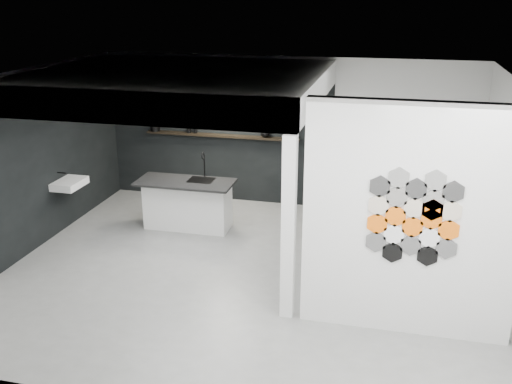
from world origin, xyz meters
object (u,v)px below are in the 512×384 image
(bottle_dark, at_px, (196,129))
(kitchen_island, at_px, (188,203))
(wall_basin, at_px, (69,184))
(utensil_cup, at_px, (189,130))
(glass_bowl, at_px, (291,136))
(stockpot, at_px, (155,127))
(glass_vase, at_px, (291,135))
(kettle, at_px, (265,133))
(partition_panel, at_px, (410,223))

(bottle_dark, bearing_deg, kitchen_island, -77.13)
(wall_basin, xyz_separation_m, utensil_cup, (1.39, 2.07, 0.52))
(glass_bowl, bearing_deg, stockpot, 180.00)
(kitchen_island, distance_m, glass_bowl, 2.31)
(glass_vase, relative_size, utensil_cup, 1.27)
(wall_basin, relative_size, kitchen_island, 0.36)
(stockpot, height_order, glass_bowl, stockpot)
(glass_bowl, distance_m, utensil_cup, 2.00)
(stockpot, xyz_separation_m, bottle_dark, (0.84, 0.00, 0.00))
(wall_basin, bearing_deg, kettle, 35.53)
(kitchen_island, bearing_deg, stockpot, 128.23)
(kitchen_island, height_order, glass_bowl, glass_bowl)
(wall_basin, bearing_deg, bottle_dark, 53.54)
(wall_basin, bearing_deg, glass_bowl, 31.35)
(kitchen_island, relative_size, bottle_dark, 10.23)
(bottle_dark, bearing_deg, glass_bowl, 0.00)
(kitchen_island, relative_size, glass_vase, 12.41)
(kettle, height_order, bottle_dark, bottle_dark)
(stockpot, height_order, glass_vase, stockpot)
(wall_basin, relative_size, glass_bowl, 4.91)
(stockpot, bearing_deg, partition_panel, -38.99)
(glass_vase, bearing_deg, stockpot, 180.00)
(partition_panel, distance_m, kettle, 4.64)
(kitchen_island, height_order, stockpot, stockpot)
(kettle, bearing_deg, glass_bowl, -2.12)
(partition_panel, xyz_separation_m, bottle_dark, (-3.94, 3.87, 0.00))
(glass_bowl, bearing_deg, utensil_cup, 180.00)
(wall_basin, bearing_deg, stockpot, 71.52)
(utensil_cup, bearing_deg, glass_bowl, 0.00)
(glass_bowl, bearing_deg, wall_basin, -148.65)
(kettle, bearing_deg, partition_panel, -58.47)
(kitchen_island, distance_m, utensil_cup, 1.80)
(kettle, height_order, utensil_cup, kettle)
(partition_panel, xyz_separation_m, utensil_cup, (-4.08, 3.87, -0.03))
(kitchen_island, distance_m, kettle, 2.03)
(wall_basin, relative_size, glass_vase, 4.52)
(kitchen_island, relative_size, utensil_cup, 15.77)
(partition_panel, bearing_deg, kitchen_island, 146.40)
(kettle, xyz_separation_m, glass_vase, (0.50, 0.00, -0.01))
(wall_basin, height_order, kitchen_island, kitchen_island)
(wall_basin, height_order, bottle_dark, bottle_dark)
(partition_panel, distance_m, wall_basin, 5.78)
(bottle_dark, relative_size, utensil_cup, 1.54)
(wall_basin, xyz_separation_m, kitchen_island, (1.86, 0.59, -0.40))
(glass_vase, bearing_deg, glass_bowl, 0.00)
(partition_panel, xyz_separation_m, glass_vase, (-2.08, 3.87, -0.01))
(wall_basin, xyz_separation_m, kettle, (2.89, 2.07, 0.54))
(wall_basin, xyz_separation_m, stockpot, (0.69, 2.07, 0.55))
(partition_panel, height_order, wall_basin, partition_panel)
(stockpot, distance_m, kettle, 2.20)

